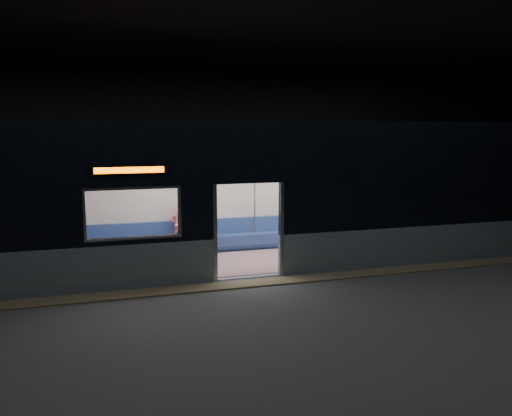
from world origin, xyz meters
name	(u,v)px	position (x,y,z in m)	size (l,w,h in m)	color
station_floor	(264,292)	(0.00, 0.00, -0.01)	(24.00, 14.00, 0.01)	#47494C
station_envelope	(265,103)	(0.00, 0.00, 3.66)	(24.00, 14.00, 5.00)	black
tactile_strip	(256,283)	(0.00, 0.55, 0.01)	(22.80, 0.50, 0.03)	#8C7F59
metro_car	(230,186)	(0.00, 2.54, 1.85)	(18.00, 3.04, 3.35)	#899BA4
passenger	(182,225)	(-0.99, 3.55, 0.77)	(0.37, 0.64, 1.30)	black
handbag	(186,231)	(-0.95, 3.34, 0.67)	(0.27, 0.23, 0.14)	black
transit_map	(386,188)	(5.00, 3.85, 1.49)	(1.03, 0.03, 0.67)	white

